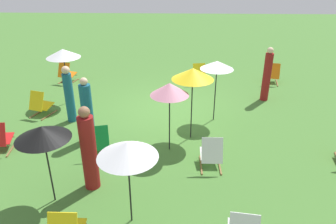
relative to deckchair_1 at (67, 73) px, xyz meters
name	(u,v)px	position (x,y,z in m)	size (l,w,h in m)	color
ground_plane	(169,110)	(-4.11, 2.46, -0.37)	(40.00, 40.00, 0.00)	#477A33
deckchair_1	(67,73)	(0.00, 0.00, 0.00)	(0.68, 0.87, 0.83)	olive
deckchair_2	(41,105)	(-0.14, 2.99, 0.00)	(0.68, 0.87, 0.83)	olive
deckchair_3	(198,74)	(-5.18, -0.04, 0.00)	(0.59, 0.83, 0.83)	olive
deckchair_4	(99,142)	(-2.46, 5.14, 0.00)	(0.64, 0.85, 0.83)	olive
deckchair_6	(211,154)	(-5.19, 5.60, 0.00)	(0.49, 0.76, 0.83)	olive
deckchair_8	(272,74)	(-8.06, -0.14, 0.00)	(0.60, 0.83, 0.83)	olive
umbrella_0	(127,150)	(-3.55, 7.38, 1.20)	(1.06, 1.06, 1.71)	black
umbrella_1	(42,133)	(-1.90, 6.87, 1.21)	(1.03, 1.03, 1.71)	black
umbrella_2	(193,74)	(-4.76, 4.22, 1.47)	(1.08, 1.08, 1.99)	black
umbrella_3	(63,53)	(-0.69, 1.96, 1.34)	(1.09, 1.09, 1.85)	black
umbrella_4	(170,89)	(-4.19, 4.84, 1.30)	(0.94, 0.94, 1.82)	black
umbrella_5	(217,65)	(-5.49, 3.11, 1.36)	(0.95, 0.95, 1.85)	black
person_0	(89,151)	(-2.57, 6.39, 0.53)	(0.37, 0.37, 1.90)	maroon
person_1	(267,75)	(-7.39, 1.50, 0.52)	(0.33, 0.33, 1.85)	maroon
person_2	(69,95)	(-1.20, 3.32, 0.47)	(0.32, 0.32, 1.72)	#195972
person_3	(87,112)	(-2.02, 4.42, 0.47)	(0.36, 0.36, 1.78)	#195972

